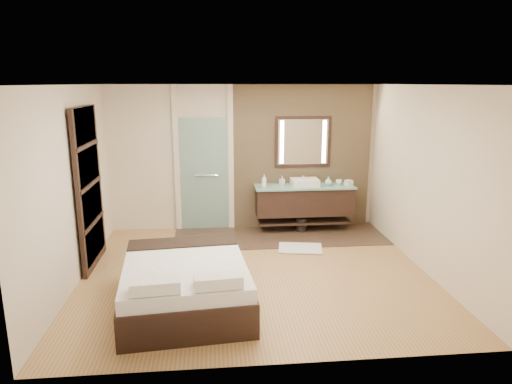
{
  "coord_description": "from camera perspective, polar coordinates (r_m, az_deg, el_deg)",
  "views": [
    {
      "loc": [
        -0.59,
        -6.22,
        2.73
      ],
      "look_at": [
        0.07,
        0.6,
        1.08
      ],
      "focal_mm": 32.0,
      "sensor_mm": 36.0,
      "label": 1
    }
  ],
  "objects": [
    {
      "name": "waste_bin",
      "position": [
        8.63,
        5.67,
        -4.05
      ],
      "size": [
        0.24,
        0.24,
        0.27
      ],
      "primitive_type": "cylinder",
      "rotation": [
        0.0,
        0.0,
        -0.15
      ],
      "color": "black",
      "rests_on": "floor"
    },
    {
      "name": "floor",
      "position": [
        6.81,
        -0.09,
        -10.08
      ],
      "size": [
        5.0,
        5.0,
        0.0
      ],
      "primitive_type": "plane",
      "color": "olive",
      "rests_on": "ground"
    },
    {
      "name": "stone_wall",
      "position": [
        8.7,
        5.77,
        4.34
      ],
      "size": [
        2.6,
        0.08,
        2.7
      ],
      "primitive_type": "cube",
      "color": "#A0815B",
      "rests_on": "floor"
    },
    {
      "name": "bath_mat",
      "position": [
        7.76,
        5.56,
        -7.0
      ],
      "size": [
        0.8,
        0.62,
        0.02
      ],
      "primitive_type": "cube",
      "rotation": [
        0.0,
        0.0,
        -0.17
      ],
      "color": "silver",
      "rests_on": "floor"
    },
    {
      "name": "tile_strip",
      "position": [
        8.36,
        2.98,
        -5.5
      ],
      "size": [
        3.8,
        1.3,
        0.01
      ],
      "primitive_type": "cube",
      "color": "#34281C",
      "rests_on": "floor"
    },
    {
      "name": "soap_bottle_c",
      "position": [
        8.58,
        9.04,
        1.37
      ],
      "size": [
        0.14,
        0.14,
        0.16
      ],
      "primitive_type": "imported",
      "rotation": [
        0.0,
        0.0,
        -0.07
      ],
      "color": "#A9D4CD",
      "rests_on": "vanity"
    },
    {
      "name": "shoji_partition",
      "position": [
        7.22,
        -20.12,
        0.55
      ],
      "size": [
        0.06,
        1.2,
        2.4
      ],
      "color": "black",
      "rests_on": "floor"
    },
    {
      "name": "vanity",
      "position": [
        8.58,
        6.03,
        -1.06
      ],
      "size": [
        1.85,
        0.55,
        0.88
      ],
      "color": "black",
      "rests_on": "stone_wall"
    },
    {
      "name": "cup",
      "position": [
        8.71,
        10.33,
        1.25
      ],
      "size": [
        0.13,
        0.13,
        0.09
      ],
      "primitive_type": "imported",
      "rotation": [
        0.0,
        0.0,
        0.19
      ],
      "color": "white",
      "rests_on": "vanity"
    },
    {
      "name": "soap_bottle_b",
      "position": [
        8.49,
        3.27,
        1.44
      ],
      "size": [
        0.11,
        0.11,
        0.18
      ],
      "primitive_type": "imported",
      "rotation": [
        0.0,
        0.0,
        0.43
      ],
      "color": "#B2B2B2",
      "rests_on": "vanity"
    },
    {
      "name": "mirror_unit",
      "position": [
        8.61,
        5.89,
        6.25
      ],
      "size": [
        1.06,
        0.04,
        0.96
      ],
      "color": "black",
      "rests_on": "stone_wall"
    },
    {
      "name": "soap_bottle_a",
      "position": [
        8.32,
        1.02,
        1.41
      ],
      "size": [
        0.1,
        0.1,
        0.24
      ],
      "primitive_type": "imported",
      "rotation": [
        0.0,
        0.0,
        -0.1
      ],
      "color": "white",
      "rests_on": "vanity"
    },
    {
      "name": "bed",
      "position": [
        5.82,
        -8.8,
        -11.28
      ],
      "size": [
        1.67,
        2.01,
        0.73
      ],
      "rotation": [
        0.0,
        0.0,
        0.09
      ],
      "color": "black",
      "rests_on": "floor"
    },
    {
      "name": "tissue_box",
      "position": [
        8.64,
        11.51,
        1.13
      ],
      "size": [
        0.15,
        0.15,
        0.1
      ],
      "primitive_type": "cube",
      "rotation": [
        0.0,
        0.0,
        0.35
      ],
      "color": "silver",
      "rests_on": "vanity"
    },
    {
      "name": "frosted_door",
      "position": [
        8.57,
        -6.5,
        2.77
      ],
      "size": [
        1.1,
        0.12,
        2.7
      ],
      "color": "#AFDDD3",
      "rests_on": "floor"
    }
  ]
}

